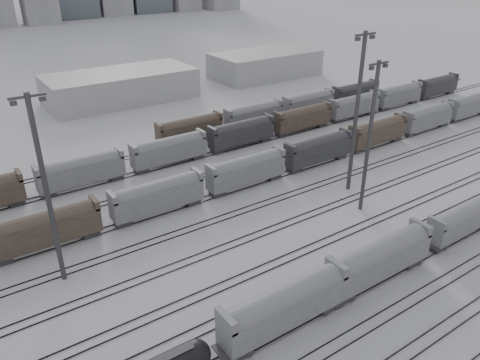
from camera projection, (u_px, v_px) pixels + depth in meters
ground at (346, 304)px, 55.32m from camera, size 900.00×900.00×0.00m
tracks at (259, 237)px, 68.24m from camera, size 220.00×71.50×0.16m
hopper_car_a at (285, 304)px, 50.09m from camera, size 15.83×3.15×5.66m
hopper_car_b at (380, 257)px, 57.72m from camera, size 15.99×3.18×5.72m
hopper_car_c at (463, 219)px, 67.05m from camera, size 13.69×2.72×4.90m
light_mast_b at (46, 189)px, 53.99m from camera, size 3.89×0.62×24.29m
light_mast_c at (370, 135)px, 70.23m from camera, size 3.82×0.61×23.87m
light_mast_d at (357, 111)px, 75.96m from camera, size 4.29×0.69×26.79m
bg_string_near at (246, 172)px, 81.84m from camera, size 151.00×3.00×5.60m
bg_string_mid at (241, 134)px, 98.77m from camera, size 151.00×3.00×5.60m
bg_string_far at (282, 110)px, 113.58m from camera, size 66.00×3.00×5.60m
warehouse_mid at (121, 86)px, 128.98m from camera, size 40.00×18.00×8.00m
warehouse_right at (265, 64)px, 154.38m from camera, size 35.00×18.00×8.00m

